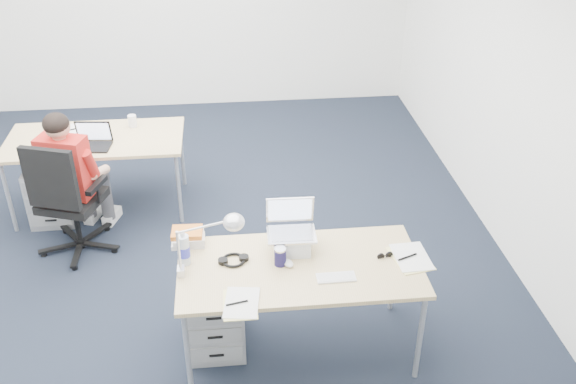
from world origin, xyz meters
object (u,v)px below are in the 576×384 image
(wireless_keyboard, at_px, (336,277))
(can_koozie, at_px, (280,256))
(water_bottle, at_px, (184,248))
(desk_lamp, at_px, (200,245))
(headphones, at_px, (233,259))
(drawer_pedestal_far, at_px, (54,191))
(dark_laptop, at_px, (91,136))
(silver_laptop, at_px, (291,229))
(desk_near, at_px, (300,271))
(computer_mouse, at_px, (288,263))
(office_chair, at_px, (74,220))
(desk_far, at_px, (95,143))
(far_cup, at_px, (132,121))
(bear_figurine, at_px, (281,250))
(cordless_phone, at_px, (185,246))
(sunglasses, at_px, (385,256))
(seated_person, at_px, (76,176))
(book_stack, at_px, (188,237))
(drawer_pedestal_near, at_px, (215,312))

(wireless_keyboard, relative_size, can_koozie, 1.94)
(water_bottle, height_order, desk_lamp, desk_lamp)
(headphones, distance_m, can_koozie, 0.32)
(drawer_pedestal_far, xyz_separation_m, dark_laptop, (0.43, -0.06, 0.57))
(dark_laptop, bearing_deg, silver_laptop, -41.33)
(desk_near, bearing_deg, computer_mouse, 173.02)
(office_chair, height_order, headphones, office_chair)
(desk_far, xyz_separation_m, far_cup, (0.33, 0.22, 0.10))
(bear_figurine, relative_size, dark_laptop, 0.42)
(drawer_pedestal_far, xyz_separation_m, far_cup, (0.74, 0.36, 0.51))
(office_chair, bearing_deg, drawer_pedestal_far, 134.92)
(office_chair, height_order, cordless_phone, office_chair)
(can_koozie, relative_size, dark_laptop, 0.41)
(dark_laptop, bearing_deg, headphones, -50.67)
(water_bottle, relative_size, sunglasses, 2.18)
(headphones, bearing_deg, cordless_phone, 151.82)
(seated_person, bearing_deg, office_chair, -87.32)
(drawer_pedestal_far, height_order, book_stack, book_stack)
(silver_laptop, distance_m, sunglasses, 0.65)
(wireless_keyboard, relative_size, dark_laptop, 0.80)
(wireless_keyboard, relative_size, desk_lamp, 0.55)
(cordless_phone, height_order, far_cup, cordless_phone)
(drawer_pedestal_near, bearing_deg, wireless_keyboard, -19.29)
(dark_laptop, bearing_deg, water_bottle, -58.07)
(office_chair, xyz_separation_m, sunglasses, (2.35, -1.35, 0.44))
(desk_lamp, bearing_deg, sunglasses, -1.80)
(seated_person, distance_m, book_stack, 1.58)
(office_chair, distance_m, dark_laptop, 0.76)
(drawer_pedestal_near, distance_m, water_bottle, 0.60)
(desk_far, bearing_deg, dark_laptop, -85.53)
(seated_person, height_order, bear_figurine, seated_person)
(desk_near, relative_size, silver_laptop, 4.66)
(drawer_pedestal_far, bearing_deg, seated_person, -50.59)
(drawer_pedestal_near, xyz_separation_m, headphones, (0.15, -0.03, 0.47))
(wireless_keyboard, distance_m, computer_mouse, 0.33)
(desk_far, bearing_deg, sunglasses, -42.99)
(seated_person, bearing_deg, desk_lamp, -38.00)
(headphones, height_order, far_cup, far_cup)
(computer_mouse, bearing_deg, water_bottle, 149.72)
(cordless_phone, bearing_deg, computer_mouse, -38.42)
(seated_person, distance_m, computer_mouse, 2.26)
(dark_laptop, bearing_deg, seated_person, -100.01)
(drawer_pedestal_far, xyz_separation_m, book_stack, (1.32, -1.63, 0.51))
(silver_laptop, xyz_separation_m, desk_lamp, (-0.60, -0.20, 0.06))
(water_bottle, xyz_separation_m, far_cup, (-0.57, 2.21, -0.07))
(silver_laptop, distance_m, water_bottle, 0.72)
(office_chair, bearing_deg, water_bottle, -33.11)
(drawer_pedestal_far, bearing_deg, dark_laptop, -8.47)
(seated_person, height_order, drawer_pedestal_far, seated_person)
(drawer_pedestal_near, bearing_deg, office_chair, 133.30)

